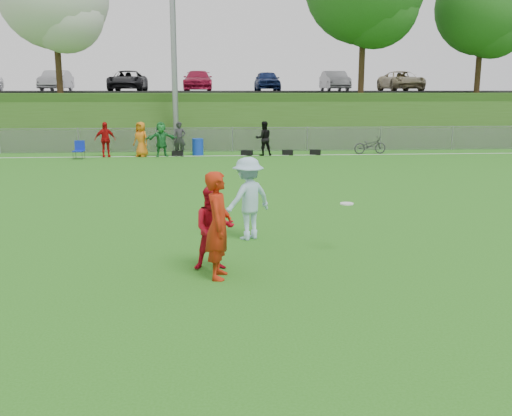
{
  "coord_description": "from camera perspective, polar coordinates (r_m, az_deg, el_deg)",
  "views": [
    {
      "loc": [
        -1.14,
        -10.25,
        3.28
      ],
      "look_at": [
        -0.29,
        0.5,
        1.02
      ],
      "focal_mm": 40.0,
      "sensor_mm": 36.0,
      "label": 1
    }
  ],
  "objects": [
    {
      "name": "spectator_row",
      "position": [
        28.42,
        -8.33,
        6.83
      ],
      "size": [
        8.73,
        0.9,
        1.69
      ],
      "color": "#B80C0D",
      "rests_on": "ground"
    },
    {
      "name": "camp_chair",
      "position": [
        28.34,
        -17.29,
        5.21
      ],
      "size": [
        0.51,
        0.52,
        0.86
      ],
      "rotation": [
        0.0,
        0.0,
        -0.07
      ],
      "color": "#0F24AB",
      "rests_on": "ground"
    },
    {
      "name": "fence",
      "position": [
        30.39,
        -2.37,
        6.89
      ],
      "size": [
        58.0,
        0.06,
        1.3
      ],
      "color": "gray",
      "rests_on": "ground"
    },
    {
      "name": "player_blue",
      "position": [
        12.52,
        -0.8,
        0.95
      ],
      "size": [
        1.35,
        1.23,
        1.82
      ],
      "primitive_type": "imported",
      "rotation": [
        0.0,
        0.0,
        3.75
      ],
      "color": "#A1C8E0",
      "rests_on": "ground"
    },
    {
      "name": "berm",
      "position": [
        41.31,
        -2.97,
        9.39
      ],
      "size": [
        120.0,
        18.0,
        3.0
      ],
      "primitive_type": "cube",
      "color": "#294E16",
      "rests_on": "ground"
    },
    {
      "name": "parking_lot",
      "position": [
        43.27,
        -3.07,
        11.55
      ],
      "size": [
        120.0,
        12.0,
        0.1
      ],
      "primitive_type": "cube",
      "color": "black",
      "rests_on": "berm"
    },
    {
      "name": "tree_green_far",
      "position": [
        40.37,
        21.99,
        17.71
      ],
      "size": [
        5.88,
        5.88,
        8.19
      ],
      "color": "black",
      "rests_on": "berm"
    },
    {
      "name": "recycling_bin",
      "position": [
        28.84,
        -5.84,
        6.1
      ],
      "size": [
        0.57,
        0.57,
        0.83
      ],
      "primitive_type": "cylinder",
      "rotation": [
        0.0,
        0.0,
        -0.03
      ],
      "color": "#1033B1",
      "rests_on": "ground"
    },
    {
      "name": "bicycle",
      "position": [
        29.85,
        11.34,
        6.18
      ],
      "size": [
        1.72,
        0.73,
        0.88
      ],
      "primitive_type": "imported",
      "rotation": [
        0.0,
        0.0,
        1.66
      ],
      "color": "#2B2A2D",
      "rests_on": "ground"
    },
    {
      "name": "car_row",
      "position": [
        42.26,
        -4.67,
        12.57
      ],
      "size": [
        32.04,
        5.18,
        1.44
      ],
      "color": "white",
      "rests_on": "parking_lot"
    },
    {
      "name": "player_red_left",
      "position": [
        9.94,
        -3.78,
        -1.74
      ],
      "size": [
        0.53,
        0.74,
        1.9
      ],
      "primitive_type": "imported",
      "rotation": [
        0.0,
        0.0,
        1.45
      ],
      "color": "#A9220B",
      "rests_on": "ground"
    },
    {
      "name": "sideline_far",
      "position": [
        28.47,
        -2.2,
        5.25
      ],
      "size": [
        60.0,
        0.1,
        0.01
      ],
      "primitive_type": "cube",
      "color": "white",
      "rests_on": "ground"
    },
    {
      "name": "frisbee",
      "position": [
        11.59,
        9.07,
        0.43
      ],
      "size": [
        0.27,
        0.27,
        0.03
      ],
      "color": "white",
      "rests_on": "ground"
    },
    {
      "name": "light_pole",
      "position": [
        31.3,
        -8.31,
        18.04
      ],
      "size": [
        1.2,
        0.4,
        12.15
      ],
      "color": "gray",
      "rests_on": "ground"
    },
    {
      "name": "gear_bags",
      "position": [
        28.62,
        0.12,
        5.55
      ],
      "size": [
        7.48,
        0.52,
        0.26
      ],
      "color": "black",
      "rests_on": "ground"
    },
    {
      "name": "player_red_center",
      "position": [
        10.46,
        -4.25,
        -2.03
      ],
      "size": [
        0.8,
        0.65,
        1.55
      ],
      "primitive_type": "imported",
      "rotation": [
        0.0,
        0.0,
        0.08
      ],
      "color": "#B30C1D",
      "rests_on": "ground"
    },
    {
      "name": "ground",
      "position": [
        10.83,
        1.75,
        -5.79
      ],
      "size": [
        120.0,
        120.0,
        0.0
      ],
      "primitive_type": "plane",
      "color": "#256815",
      "rests_on": "ground"
    }
  ]
}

